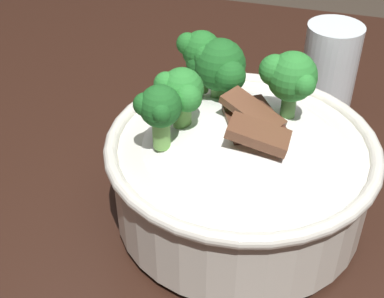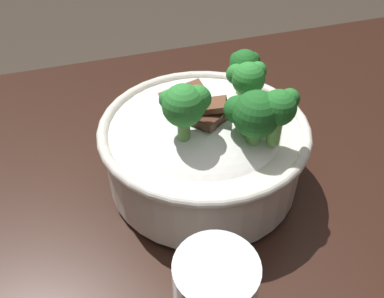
# 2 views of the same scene
# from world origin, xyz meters

# --- Properties ---
(rice_bowl) EXTENTS (0.24, 0.24, 0.16)m
(rice_bowl) POSITION_xyz_m (0.07, 0.08, 0.88)
(rice_bowl) COLOR silver
(rice_bowl) RESTS_ON dining_table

